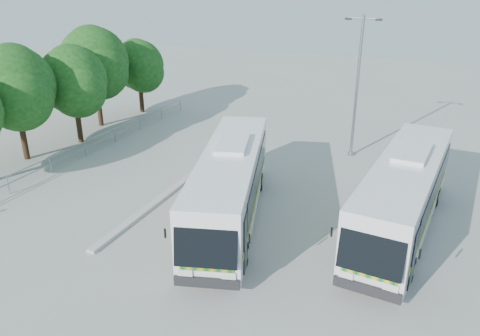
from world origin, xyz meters
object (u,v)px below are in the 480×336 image
at_px(tree_far_d, 95,62).
at_px(tree_far_e, 139,65).
at_px(lamppost, 358,81).
at_px(coach_main, 230,183).
at_px(tree_far_b, 15,86).
at_px(coach_adjacent, 404,193).
at_px(tree_far_c, 74,80).

bearing_deg(tree_far_d, tree_far_e, 81.37).
xyz_separation_m(tree_far_e, lamppost, (18.04, -3.60, 0.84)).
xyz_separation_m(tree_far_d, lamppost, (18.72, 0.90, -0.09)).
bearing_deg(coach_main, tree_far_d, 131.27).
xyz_separation_m(tree_far_b, coach_adjacent, (22.18, -0.17, -2.77)).
bearing_deg(tree_far_b, lamppost, 24.76).
relative_size(tree_far_b, lamppost, 0.81).
distance_m(tree_far_b, coach_main, 15.18).
bearing_deg(tree_far_d, coach_adjacent, -19.06).
height_order(tree_far_b, tree_far_e, tree_far_b).
bearing_deg(tree_far_b, coach_adjacent, -0.43).
distance_m(tree_far_b, tree_far_c, 4.01).
distance_m(tree_far_d, coach_main, 18.19).
relative_size(tree_far_d, lamppost, 0.86).
height_order(coach_adjacent, lamppost, lamppost).
xyz_separation_m(coach_main, lamppost, (3.66, 10.64, 2.93)).
relative_size(tree_far_b, coach_adjacent, 0.58).
bearing_deg(coach_adjacent, tree_far_e, 156.20).
distance_m(tree_far_d, lamppost, 18.74).
height_order(tree_far_b, coach_adjacent, tree_far_b).
distance_m(coach_main, coach_adjacent, 7.67).
distance_m(tree_far_b, coach_adjacent, 22.36).
bearing_deg(tree_far_e, tree_far_b, -91.83).
height_order(tree_far_d, coach_adjacent, tree_far_d).
height_order(tree_far_e, lamppost, lamppost).
height_order(tree_far_c, coach_adjacent, tree_far_c).
xyz_separation_m(tree_far_b, lamppost, (18.43, 8.50, 0.15)).
relative_size(tree_far_e, coach_main, 0.49).
distance_m(tree_far_c, lamppost, 18.13).
height_order(tree_far_d, coach_main, tree_far_d).
distance_m(tree_far_b, lamppost, 20.29).
relative_size(tree_far_b, tree_far_c, 1.07).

